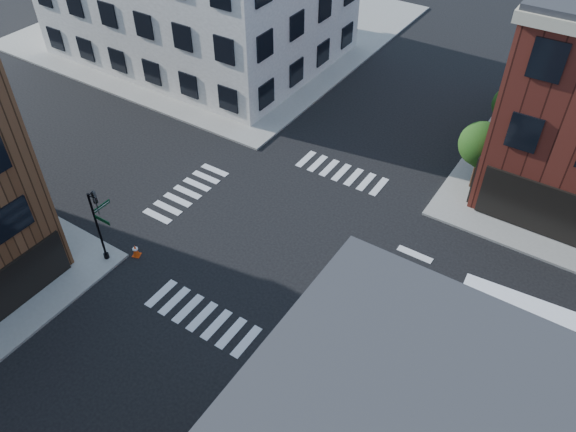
% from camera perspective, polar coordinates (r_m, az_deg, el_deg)
% --- Properties ---
extents(ground, '(120.00, 120.00, 0.00)m').
position_cam_1_polar(ground, '(31.90, -0.69, -1.90)').
color(ground, black).
rests_on(ground, ground).
extents(sidewalk_nw, '(30.00, 30.00, 0.15)m').
position_cam_1_polar(sidewalk_nw, '(57.00, -6.85, 18.68)').
color(sidewalk_nw, gray).
rests_on(sidewalk_nw, ground).
extents(tree_near, '(2.69, 2.69, 4.49)m').
position_cam_1_polar(tree_near, '(35.09, 19.11, 6.69)').
color(tree_near, black).
rests_on(tree_near, ground).
extents(tree_far, '(2.43, 2.43, 4.07)m').
position_cam_1_polar(tree_far, '(40.35, 21.73, 10.28)').
color(tree_far, black).
rests_on(tree_far, ground).
extents(signal_pole, '(1.29, 1.24, 4.60)m').
position_cam_1_polar(signal_pole, '(30.16, -18.69, -0.34)').
color(signal_pole, black).
rests_on(signal_pole, ground).
extents(box_truck, '(8.38, 3.10, 3.72)m').
position_cam_1_polar(box_truck, '(26.40, 20.96, -11.61)').
color(box_truck, white).
rests_on(box_truck, ground).
extents(traffic_cone, '(0.53, 0.53, 0.76)m').
position_cam_1_polar(traffic_cone, '(31.57, -15.22, -3.41)').
color(traffic_cone, '#E93F0A').
rests_on(traffic_cone, ground).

